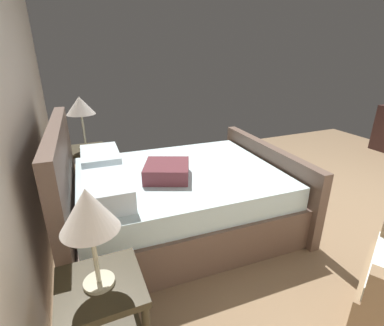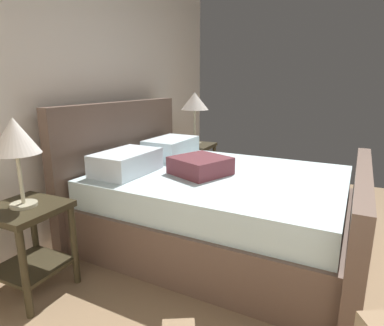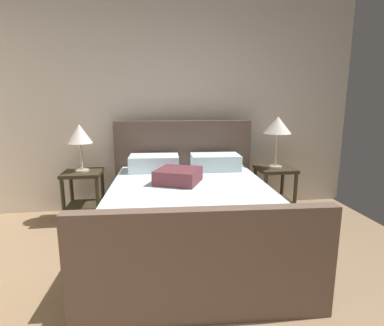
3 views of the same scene
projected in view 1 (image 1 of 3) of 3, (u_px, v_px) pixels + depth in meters
name	position (u px, v px, depth m)	size (l,w,h in m)	color
ground_plane	(322.00, 203.00, 3.45)	(5.06, 6.02, 0.02)	#876C4F
wall_back	(2.00, 108.00, 1.81)	(5.18, 0.12, 2.77)	silver
bed	(174.00, 196.00, 2.87)	(1.80, 2.24, 1.18)	brown
nightstand_right	(88.00, 163.00, 3.58)	(0.44, 0.44, 0.60)	#332C1B
table_lamp_right	(80.00, 107.00, 3.32)	(0.33, 0.33, 0.63)	#B7B293
nightstand_left	(104.00, 311.00, 1.54)	(0.44, 0.44, 0.60)	#332C1B
table_lamp_left	(88.00, 212.00, 1.31)	(0.28, 0.28, 0.55)	#B7B293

